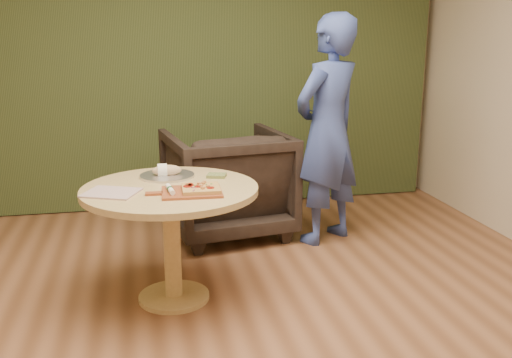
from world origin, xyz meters
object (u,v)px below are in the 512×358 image
at_px(cutlery_roll, 170,189).
at_px(armchair, 227,177).
at_px(serving_tray, 167,176).
at_px(flatbread_pizza, 201,188).
at_px(pedestal_table, 171,209).
at_px(bread_roll, 166,170).
at_px(pizza_paddle, 190,192).
at_px(person_standing, 328,131).

height_order(cutlery_roll, armchair, armchair).
relative_size(cutlery_roll, serving_tray, 0.56).
bearing_deg(flatbread_pizza, cutlery_roll, 178.03).
xyz_separation_m(flatbread_pizza, serving_tray, (-0.17, 0.43, -0.02)).
xyz_separation_m(cutlery_roll, armchair, (0.54, 1.33, -0.29)).
bearing_deg(pedestal_table, cutlery_roll, -92.46).
distance_m(flatbread_pizza, bread_roll, 0.47).
distance_m(pizza_paddle, cutlery_roll, 0.12).
distance_m(pedestal_table, flatbread_pizza, 0.29).
height_order(serving_tray, bread_roll, bread_roll).
distance_m(flatbread_pizza, serving_tray, 0.46).
relative_size(pizza_paddle, bread_roll, 2.34).
bearing_deg(serving_tray, flatbread_pizza, -67.91).
relative_size(serving_tray, bread_roll, 1.84).
bearing_deg(serving_tray, armchair, 59.45).
bearing_deg(serving_tray, person_standing, 24.57).
distance_m(bread_roll, person_standing, 1.44).
bearing_deg(pizza_paddle, flatbread_pizza, 1.52).
relative_size(flatbread_pizza, person_standing, 0.13).
bearing_deg(armchair, flatbread_pizza, 66.31).
bearing_deg(pizza_paddle, pedestal_table, 124.98).
xyz_separation_m(serving_tray, armchair, (0.54, 0.91, -0.27)).
relative_size(pizza_paddle, serving_tray, 1.27).
xyz_separation_m(cutlery_roll, serving_tray, (0.00, 0.42, -0.02)).
distance_m(pizza_paddle, bread_roll, 0.44).
bearing_deg(serving_tray, pedestal_table, -89.53).
bearing_deg(flatbread_pizza, serving_tray, 112.09).
relative_size(flatbread_pizza, bread_roll, 1.19).
distance_m(pedestal_table, bread_roll, 0.32).
height_order(cutlery_roll, serving_tray, cutlery_roll).
height_order(cutlery_roll, bread_roll, bread_roll).
height_order(bread_roll, person_standing, person_standing).
bearing_deg(cutlery_roll, armchair, 61.71).
distance_m(flatbread_pizza, person_standing, 1.53).
height_order(flatbread_pizza, armchair, armchair).
height_order(pizza_paddle, serving_tray, serving_tray).
xyz_separation_m(flatbread_pizza, bread_roll, (-0.18, 0.43, 0.02)).
xyz_separation_m(armchair, person_standing, (0.77, -0.31, 0.42)).
bearing_deg(person_standing, pedestal_table, 1.68).
distance_m(cutlery_roll, bread_roll, 0.42).
height_order(pedestal_table, pizza_paddle, pizza_paddle).
relative_size(pizza_paddle, cutlery_roll, 2.27).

